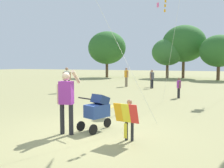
{
  "coord_description": "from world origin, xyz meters",
  "views": [
    {
      "loc": [
        3.2,
        -5.73,
        1.9
      ],
      "look_at": [
        0.39,
        0.81,
        1.3
      ],
      "focal_mm": 39.47,
      "sensor_mm": 36.0,
      "label": 1
    }
  ],
  "objects": [
    {
      "name": "person_couple_left",
      "position": [
        -3.63,
        13.17,
        0.92
      ],
      "size": [
        0.38,
        0.38,
        1.55
      ],
      "color": "#7F705B",
      "rests_on": "ground"
    },
    {
      "name": "person_red_shirt",
      "position": [
        1.28,
        8.02,
        0.66
      ],
      "size": [
        0.25,
        0.32,
        1.12
      ],
      "color": "#232328",
      "rests_on": "ground"
    },
    {
      "name": "person_adult_flyer",
      "position": [
        -0.47,
        -0.26,
        1.0
      ],
      "size": [
        0.55,
        0.56,
        1.74
      ],
      "color": "#232328",
      "rests_on": "ground"
    },
    {
      "name": "child_with_butterfly_kite",
      "position": [
        1.25,
        -0.16,
        0.62
      ],
      "size": [
        0.63,
        0.39,
        1.02
      ],
      "color": "#232328",
      "rests_on": "ground"
    },
    {
      "name": "treeline_distant",
      "position": [
        1.12,
        25.99,
        3.98
      ],
      "size": [
        31.76,
        7.45,
        6.81
      ],
      "color": "brown",
      "rests_on": "ground"
    },
    {
      "name": "picnic_blanket",
      "position": [
        -1.47,
        3.92,
        0.01
      ],
      "size": [
        1.18,
        0.98,
        0.02
      ],
      "primitive_type": "cube",
      "rotation": [
        0.0,
        0.0,
        0.01
      ],
      "color": "gold",
      "rests_on": "ground"
    },
    {
      "name": "stroller",
      "position": [
        0.1,
        0.44,
        0.61
      ],
      "size": [
        0.76,
        1.12,
        1.03
      ],
      "color": "black",
      "rests_on": "ground"
    },
    {
      "name": "person_back_turned",
      "position": [
        -5.86,
        7.88,
        0.97
      ],
      "size": [
        0.46,
        0.37,
        1.64
      ],
      "color": "#232328",
      "rests_on": "ground"
    },
    {
      "name": "person_kid_running",
      "position": [
        -1.35,
        12.59,
        0.84
      ],
      "size": [
        0.28,
        0.44,
        1.42
      ],
      "color": "#232328",
      "rests_on": "ground"
    },
    {
      "name": "person_sitting_far",
      "position": [
        -1.65,
        13.57,
        0.77
      ],
      "size": [
        0.18,
        0.42,
        1.31
      ],
      "color": "#33384C",
      "rests_on": "ground"
    },
    {
      "name": "ground_plane",
      "position": [
        0.0,
        0.0,
        0.0
      ],
      "size": [
        120.0,
        120.0,
        0.0
      ],
      "primitive_type": "plane",
      "color": "#938E5B"
    }
  ]
}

